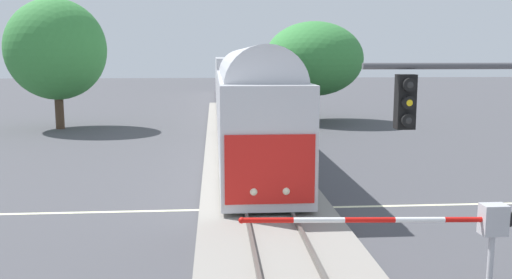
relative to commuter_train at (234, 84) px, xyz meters
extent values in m
plane|color=#47474C|center=(0.00, -27.89, -2.74)|extent=(220.00, 220.00, 0.00)
cube|color=beige|center=(0.00, -27.89, -2.73)|extent=(44.00, 0.20, 0.01)
cube|color=gray|center=(0.00, -27.89, -2.65)|extent=(4.40, 80.00, 0.18)
cube|color=#56514C|center=(-0.72, -27.89, -2.49)|extent=(0.10, 80.00, 0.14)
cube|color=#56514C|center=(0.71, -27.89, -2.49)|extent=(0.10, 80.00, 0.14)
cube|color=silver|center=(0.00, -20.48, -0.47)|extent=(3.00, 17.94, 3.90)
cube|color=red|center=(0.00, -29.47, -1.05)|extent=(2.76, 0.08, 2.15)
cylinder|color=silver|center=(0.00, -20.48, 1.36)|extent=(2.76, 16.14, 2.76)
sphere|color=#F4F2CC|center=(-0.50, -29.48, -1.73)|extent=(0.24, 0.24, 0.24)
sphere|color=#F4F2CC|center=(0.50, -29.48, -1.73)|extent=(0.24, 0.24, 0.24)
cube|color=silver|center=(0.00, 0.18, -0.12)|extent=(3.00, 21.59, 4.60)
cube|color=black|center=(1.51, 0.18, 0.18)|extent=(0.04, 19.43, 0.90)
cube|color=gold|center=(1.52, 0.18, -1.27)|extent=(0.04, 19.87, 0.36)
cube|color=silver|center=(0.00, 22.67, -0.12)|extent=(3.00, 21.59, 4.60)
cube|color=black|center=(1.51, 22.67, 0.18)|extent=(0.04, 19.43, 0.90)
cube|color=gold|center=(1.52, 22.67, -1.27)|extent=(0.04, 19.87, 0.36)
cylinder|color=#B7B7BC|center=(4.59, -34.17, -2.19)|extent=(0.14, 0.14, 1.10)
cube|color=#B7B7BC|center=(4.59, -34.17, -1.29)|extent=(0.56, 0.40, 0.70)
sphere|color=black|center=(4.94, -34.17, -1.29)|extent=(0.36, 0.36, 0.36)
cylinder|color=red|center=(4.02, -34.17, -1.27)|extent=(1.14, 0.12, 0.14)
cylinder|color=white|center=(2.88, -34.17, -1.25)|extent=(1.14, 0.12, 0.14)
cylinder|color=red|center=(1.75, -34.17, -1.23)|extent=(1.14, 0.12, 0.14)
cylinder|color=white|center=(0.61, -34.17, -1.21)|extent=(1.14, 0.12, 0.14)
cylinder|color=red|center=(-0.53, -34.17, -1.18)|extent=(1.14, 0.12, 0.14)
sphere|color=red|center=(-1.10, -34.17, -1.17)|extent=(0.14, 0.14, 0.14)
cylinder|color=#4C4C51|center=(3.71, -35.89, 2.19)|extent=(5.41, 0.12, 0.12)
cube|color=black|center=(1.82, -35.89, 1.54)|extent=(0.34, 0.26, 1.00)
sphere|color=#262626|center=(1.82, -36.04, 1.86)|extent=(0.20, 0.20, 0.20)
cylinder|color=black|center=(1.82, -36.07, 1.86)|extent=(0.24, 0.10, 0.24)
sphere|color=yellow|center=(1.82, -36.04, 1.54)|extent=(0.20, 0.20, 0.20)
cylinder|color=black|center=(1.82, -36.07, 1.54)|extent=(0.24, 0.10, 0.24)
sphere|color=#262626|center=(1.82, -36.04, 1.22)|extent=(0.20, 0.20, 0.20)
cylinder|color=black|center=(1.82, -36.07, 1.22)|extent=(0.24, 0.10, 0.24)
cylinder|color=#4C3828|center=(-12.58, -6.56, -1.27)|extent=(0.60, 0.60, 2.93)
ellipsoid|color=#38843D|center=(-12.58, -6.56, 2.81)|extent=(6.85, 6.85, 6.97)
cylinder|color=#4C3828|center=(5.99, -3.86, -1.37)|extent=(0.63, 0.63, 2.74)
ellipsoid|color=#38843D|center=(5.99, -3.86, 2.14)|extent=(7.57, 7.57, 5.68)
camera|label=1|loc=(-1.66, -45.54, 2.37)|focal=38.06mm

